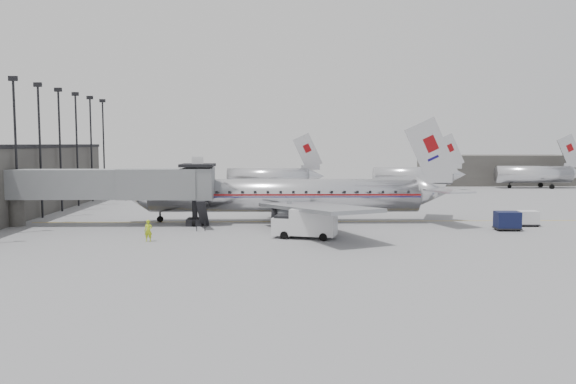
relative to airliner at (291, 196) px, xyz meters
name	(u,v)px	position (x,y,z in m)	size (l,w,h in m)	color
ground	(286,230)	(-0.72, -5.66, -2.85)	(160.00, 160.00, 0.00)	slate
hangar	(497,170)	(44.28, 54.34, 0.15)	(30.00, 12.00, 6.00)	#3D3A37
apron_line	(312,221)	(2.28, 0.34, -2.85)	(0.15, 60.00, 0.01)	gold
jet_bridge	(123,185)	(-17.38, -1.99, 1.33)	(21.00, 6.20, 7.10)	slate
floodlight_masts	(50,144)	(-28.22, 7.34, 5.51)	(0.90, 42.25, 15.25)	black
distant_aircraft_near	(269,177)	(-2.51, 36.34, -0.12)	(16.39, 3.20, 10.26)	silver
distant_aircraft_mid	(414,175)	(23.49, 40.34, -0.12)	(16.39, 3.20, 10.26)	silver
distant_aircraft_far	(535,174)	(47.49, 44.34, -0.12)	(16.39, 3.20, 10.26)	silver
airliner	(291,196)	(0.00, 0.00, 0.00)	(35.86, 33.23, 11.34)	silver
service_van	(306,223)	(0.96, -10.40, -1.46)	(6.00, 3.71, 2.64)	silver
baggage_cart_navy	(507,220)	(20.88, -6.39, -1.88)	(2.44, 1.91, 1.84)	black
baggage_cart_white	(528,218)	(24.17, -3.66, -2.02)	(2.04, 1.58, 1.57)	silver
ramp_worker	(148,231)	(-12.72, -11.66, -1.91)	(0.69, 0.45, 1.89)	#A8C417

